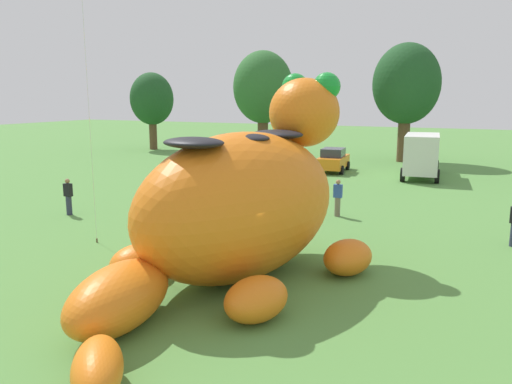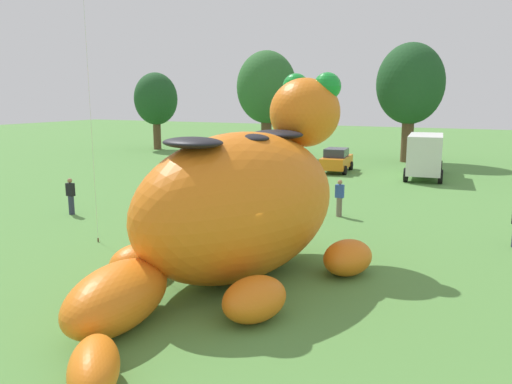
{
  "view_description": "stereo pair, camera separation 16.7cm",
  "coord_description": "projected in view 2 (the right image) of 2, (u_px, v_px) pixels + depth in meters",
  "views": [
    {
      "loc": [
        6.33,
        -12.53,
        5.44
      ],
      "look_at": [
        -0.24,
        1.67,
        2.45
      ],
      "focal_mm": 35.3,
      "sensor_mm": 36.0,
      "label": 1
    },
    {
      "loc": [
        6.48,
        -12.45,
        5.44
      ],
      "look_at": [
        -0.24,
        1.67,
        2.45
      ],
      "focal_mm": 35.3,
      "sensor_mm": 36.0,
      "label": 2
    }
  ],
  "objects": [
    {
      "name": "ground_plane",
      "position": [
        239.0,
        284.0,
        14.8
      ],
      "size": [
        160.0,
        160.0,
        0.0
      ],
      "primitive_type": "plane",
      "color": "#568E42"
    },
    {
      "name": "giant_inflatable_creature",
      "position": [
        242.0,
        204.0,
        15.05
      ],
      "size": [
        7.35,
        12.54,
        6.23
      ],
      "color": "orange",
      "rests_on": "ground"
    },
    {
      "name": "car_black",
      "position": [
        237.0,
        155.0,
        40.08
      ],
      "size": [
        2.06,
        4.16,
        1.72
      ],
      "color": "black",
      "rests_on": "ground"
    },
    {
      "name": "car_red",
      "position": [
        287.0,
        156.0,
        39.16
      ],
      "size": [
        2.17,
        4.21,
        1.72
      ],
      "color": "red",
      "rests_on": "ground"
    },
    {
      "name": "car_orange",
      "position": [
        336.0,
        160.0,
        36.66
      ],
      "size": [
        2.22,
        4.24,
        1.72
      ],
      "color": "orange",
      "rests_on": "ground"
    },
    {
      "name": "box_truck",
      "position": [
        425.0,
        154.0,
        33.98
      ],
      "size": [
        2.85,
        6.56,
        2.95
      ],
      "color": "silver",
      "rests_on": "ground"
    },
    {
      "name": "tree_far_left",
      "position": [
        156.0,
        99.0,
        51.51
      ],
      "size": [
        4.41,
        4.41,
        7.82
      ],
      "color": "brown",
      "rests_on": "ground"
    },
    {
      "name": "tree_left",
      "position": [
        267.0,
        88.0,
        44.56
      ],
      "size": [
        5.3,
        5.3,
        9.4
      ],
      "color": "brown",
      "rests_on": "ground"
    },
    {
      "name": "tree_mid_left",
      "position": [
        410.0,
        85.0,
        41.19
      ],
      "size": [
        5.49,
        5.49,
        9.74
      ],
      "color": "brown",
      "rests_on": "ground"
    },
    {
      "name": "spectator_wandering",
      "position": [
        339.0,
        198.0,
        22.98
      ],
      "size": [
        0.38,
        0.26,
        1.71
      ],
      "color": "#726656",
      "rests_on": "ground"
    },
    {
      "name": "spectator_far_side",
      "position": [
        71.0,
        196.0,
        23.38
      ],
      "size": [
        0.38,
        0.26,
        1.71
      ],
      "color": "#2D334C",
      "rests_on": "ground"
    }
  ]
}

